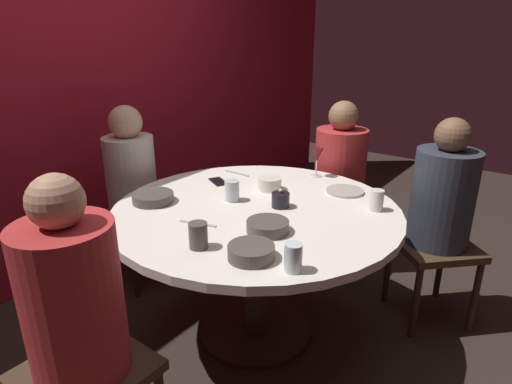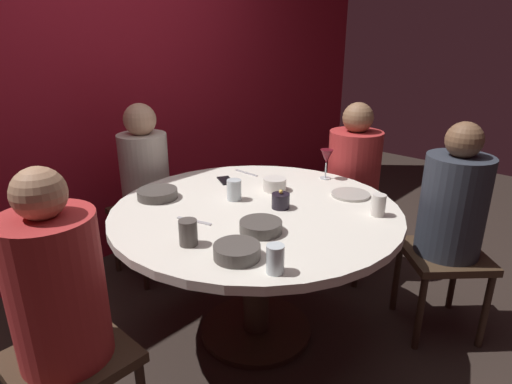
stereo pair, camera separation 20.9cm
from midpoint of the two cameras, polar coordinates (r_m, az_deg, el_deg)
name	(u,v)px [view 1 (the left image)]	position (r m, az deg, el deg)	size (l,w,h in m)	color
ground_plane	(256,331)	(2.50, -2.52, -17.98)	(8.00, 8.00, 0.00)	#2D231E
back_wall	(74,75)	(3.10, -24.85, 13.92)	(6.00, 0.10, 2.60)	maroon
dining_table	(256,233)	(2.18, -2.76, -5.50)	(1.42, 1.42, 0.74)	silver
seated_diner_left	(74,307)	(1.59, -26.64, -13.58)	(0.40, 0.40, 1.17)	#3F2D1E
seated_diner_back	(131,176)	(2.81, -18.32, 2.00)	(0.40, 0.40, 1.15)	#3F2D1E
seated_diner_right	(340,168)	(2.87, 9.05, 3.16)	(0.40, 0.40, 1.15)	#3F2D1E
seated_diner_front_right	(442,201)	(2.43, 21.24, -1.18)	(0.57, 0.57, 1.16)	#3F2D1E
candle_holder	(281,200)	(2.11, 0.45, -1.10)	(0.09, 0.09, 0.10)	black
wine_glass	(317,156)	(2.55, 5.73, 4.80)	(0.08, 0.08, 0.18)	silver
dinner_plate	(345,191)	(2.34, 9.24, 0.07)	(0.20, 0.20, 0.01)	#B2ADA3
cell_phone	(218,182)	(2.49, -7.44, 1.34)	(0.07, 0.14, 0.01)	black
bowl_serving_large	(153,198)	(2.26, -16.10, -0.77)	(0.21, 0.21, 0.05)	#4C4742
bowl_salad_center	(268,226)	(1.86, -1.67, -4.64)	(0.18, 0.18, 0.05)	#4C4742
bowl_small_white	(251,252)	(1.65, -4.32, -8.03)	(0.18, 0.18, 0.05)	#4C4742
bowl_sauce_side	(270,184)	(2.34, -0.71, 1.06)	(0.13, 0.13, 0.07)	silver
cup_near_candle	(232,191)	(2.20, -5.92, 0.13)	(0.08, 0.08, 0.11)	silver
cup_by_left_diner	(198,235)	(1.74, -11.12, -5.76)	(0.08, 0.08, 0.11)	#4C4742
cup_by_right_diner	(293,257)	(1.55, 1.09, -8.78)	(0.07, 0.07, 0.11)	silver
cup_center_front	(377,200)	(2.12, 13.04, -1.13)	(0.06, 0.06, 0.10)	silver
fork_near_plate	(198,224)	(1.97, -10.78, -4.20)	(0.02, 0.18, 0.01)	#B7B7BC
knife_near_plate	(237,173)	(2.63, -4.84, 2.44)	(0.02, 0.18, 0.01)	#B7B7BC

